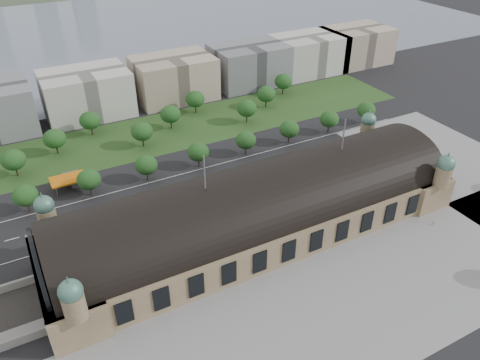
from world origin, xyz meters
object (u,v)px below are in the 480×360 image
parked_car_5 (141,229)px  bus_east (263,181)px  parked_car_2 (82,247)px  traffic_car_5 (294,154)px  traffic_car_2 (89,224)px  parked_car_4 (94,236)px  traffic_car_4 (190,189)px  pedestrian_0 (433,223)px  traffic_car_3 (147,193)px  parked_car_3 (64,245)px  bus_west (218,186)px  parked_car_0 (63,253)px  petrol_station (70,178)px  parked_car_6 (188,211)px  parked_car_1 (113,235)px  bus_mid (239,181)px  traffic_car_6 (386,143)px

parked_car_5 → bus_east: bearing=57.9°
parked_car_2 → traffic_car_5: bearing=67.8°
traffic_car_2 → traffic_car_5: size_ratio=1.16×
parked_car_4 → parked_car_5: size_ratio=0.76×
parked_car_5 → bus_east: size_ratio=0.48×
traffic_car_4 → pedestrian_0: (70.92, -64.27, 0.11)m
traffic_car_3 → bus_east: 48.31m
parked_car_3 → bus_west: bus_west is taller
parked_car_0 → bus_west: bus_west is taller
petrol_station → traffic_car_4: size_ratio=3.41×
petrol_station → parked_car_5: petrol_station is taller
parked_car_5 → pedestrian_0: 108.62m
traffic_car_5 → bus_west: bus_west is taller
parked_car_6 → traffic_car_4: bearing=122.8°
parked_car_2 → pedestrian_0: pedestrian_0 is taller
pedestrian_0 → traffic_car_2: bearing=134.3°
bus_east → parked_car_6: bearing=93.3°
parked_car_5 → parked_car_2: bearing=-128.3°
traffic_car_5 → parked_car_2: 104.48m
parked_car_2 → parked_car_3: (-5.27, 4.00, 0.05)m
parked_car_0 → parked_car_6: parked_car_6 is taller
parked_car_5 → parked_car_1: bearing=-135.7°
traffic_car_2 → bus_mid: 62.66m
traffic_car_6 → parked_car_2: size_ratio=1.00×
pedestrian_0 → traffic_car_5: bearing=85.6°
bus_west → bus_east: bearing=-111.0°
traffic_car_4 → parked_car_0: 56.52m
traffic_car_4 → parked_car_4: traffic_car_4 is taller
petrol_station → parked_car_4: (0.37, -40.28, -2.29)m
parked_car_3 → bus_east: bus_east is taller
traffic_car_4 → parked_car_6: bearing=-27.8°
traffic_car_2 → parked_car_6: size_ratio=0.85×
petrol_station → parked_car_5: (16.56, -44.28, -2.21)m
traffic_car_4 → parked_car_5: bearing=-60.2°
traffic_car_6 → parked_car_3: bearing=-81.3°
traffic_car_5 → bus_west: (-44.04, -9.76, 0.99)m
traffic_car_3 → parked_car_1: 27.98m
traffic_car_4 → bus_east: bearing=69.3°
bus_west → bus_mid: bus_west is taller
parked_car_0 → traffic_car_2: bearing=100.4°
traffic_car_5 → parked_car_3: 108.96m
bus_mid → bus_east: (8.79, -5.00, -0.00)m
traffic_car_6 → bus_mid: 80.08m
parked_car_0 → parked_car_5: 27.78m
parked_car_6 → bus_mid: (27.13, 9.25, 0.75)m
traffic_car_4 → parked_car_2: size_ratio=0.82×
traffic_car_5 → bus_west: size_ratio=0.33×
traffic_car_6 → parked_car_5: (-126.50, -8.00, 0.05)m
traffic_car_3 → petrol_station: bearing=48.2°
parked_car_4 → parked_car_3: bearing=-129.5°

